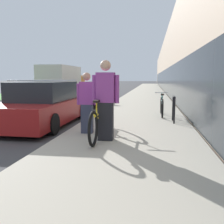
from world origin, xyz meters
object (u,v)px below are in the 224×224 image
at_px(tandem_bicycle, 102,120).
at_px(person_rider, 106,101).
at_px(bike_rack_hoop, 174,106).
at_px(parked_sedan_curbside, 44,105).
at_px(moving_truck, 63,80).
at_px(vintage_roadster_curbside, 91,98).
at_px(person_bystander, 87,103).
at_px(cruiser_bike_nearest, 162,106).

bearing_deg(tandem_bicycle, person_rider, -64.25).
relative_size(bike_rack_hoop, parked_sedan_curbside, 0.18).
height_order(tandem_bicycle, bike_rack_hoop, tandem_bicycle).
height_order(tandem_bicycle, moving_truck, moving_truck).
relative_size(tandem_bicycle, vintage_roadster_curbside, 0.65).
bearing_deg(parked_sedan_curbside, tandem_bicycle, -39.92).
xyz_separation_m(person_bystander, moving_truck, (-6.84, 16.83, 0.42)).
bearing_deg(person_rider, cruiser_bike_nearest, 70.38).
height_order(tandem_bicycle, person_rider, person_rider).
bearing_deg(person_bystander, tandem_bicycle, -35.52).
distance_m(vintage_roadster_curbside, moving_truck, 10.78).
bearing_deg(cruiser_bike_nearest, person_rider, -109.62).
relative_size(bike_rack_hoop, cruiser_bike_nearest, 0.48).
bearing_deg(cruiser_bike_nearest, bike_rack_hoop, -76.11).
bearing_deg(tandem_bicycle, vintage_roadster_curbside, 105.84).
bearing_deg(person_rider, moving_truck, 113.08).
bearing_deg(bike_rack_hoop, vintage_roadster_curbside, 126.90).
relative_size(person_rider, person_bystander, 1.17).
xyz_separation_m(cruiser_bike_nearest, parked_sedan_curbside, (-3.90, -1.64, 0.14)).
relative_size(parked_sedan_curbside, vintage_roadster_curbside, 1.18).
height_order(bike_rack_hoop, vintage_roadster_curbside, vintage_roadster_curbside).
height_order(person_rider, bike_rack_hoop, person_rider).
distance_m(tandem_bicycle, moving_truck, 18.66).
distance_m(bike_rack_hoop, vintage_roadster_curbside, 6.77).
bearing_deg(moving_truck, bike_rack_hoop, -58.33).
xyz_separation_m(parked_sedan_curbside, moving_truck, (-4.95, 15.19, 0.69)).
relative_size(cruiser_bike_nearest, parked_sedan_curbside, 0.38).
height_order(person_rider, parked_sedan_curbside, person_rider).
relative_size(parked_sedan_curbside, moving_truck, 0.63).
xyz_separation_m(person_bystander, cruiser_bike_nearest, (2.00, 3.28, -0.41)).
height_order(cruiser_bike_nearest, vintage_roadster_curbside, vintage_roadster_curbside).
distance_m(tandem_bicycle, bike_rack_hoop, 2.97).
xyz_separation_m(person_rider, moving_truck, (-7.45, 17.47, 0.29)).
distance_m(tandem_bicycle, vintage_roadster_curbside, 8.01).
xyz_separation_m(person_bystander, vintage_roadster_curbside, (-1.74, 7.38, -0.47)).
bearing_deg(cruiser_bike_nearest, moving_truck, 123.13).
bearing_deg(tandem_bicycle, cruiser_bike_nearest, 66.68).
height_order(person_rider, vintage_roadster_curbside, person_rider).
bearing_deg(parked_sedan_curbside, cruiser_bike_nearest, 22.77).
distance_m(cruiser_bike_nearest, vintage_roadster_curbside, 5.55).
height_order(person_rider, moving_truck, moving_truck).
distance_m(person_rider, parked_sedan_curbside, 3.41).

